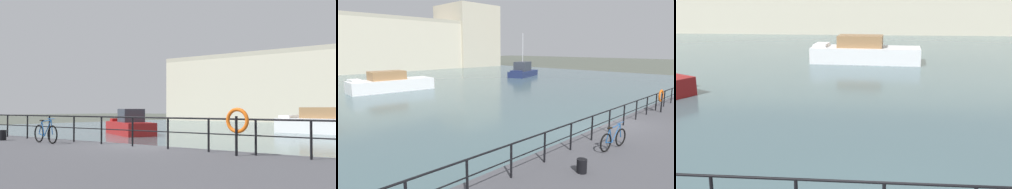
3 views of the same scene
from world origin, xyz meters
The scene contains 7 objects.
ground_plane centered at (0.00, 0.00, 0.00)m, with size 240.00×240.00×0.00m, color #4C5147.
moored_red_daysailer centered at (-13.10, 12.65, 0.71)m, with size 6.50×4.88×2.03m.
moored_blue_motorboat centered at (-1.42, 23.89, 0.83)m, with size 8.72×3.43×2.16m.
quay_railing centered at (-0.13, -0.75, 1.45)m, with size 26.42×0.07×1.08m.
parked_bicycle centered at (-3.80, -1.85, 1.10)m, with size 1.77×0.26×0.98m.
mooring_bollard centered at (-6.55, -2.08, 0.93)m, with size 0.32×0.32×0.44m, color black.
life_ring_stand centered at (4.41, -1.11, 1.68)m, with size 0.75×0.16×1.40m.
Camera 1 is at (10.87, -12.37, 2.09)m, focal length 47.01 mm.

